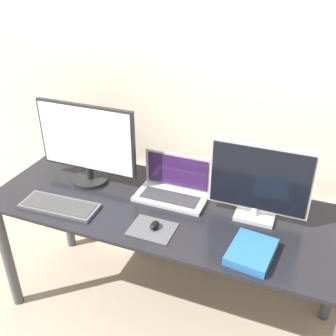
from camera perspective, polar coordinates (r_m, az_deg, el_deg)
The scene contains 9 objects.
wall_back at distance 2.15m, azimuth 4.14°, elevation 11.37°, with size 7.00×0.05×2.50m.
desk at distance 2.10m, azimuth -0.03°, elevation -8.47°, with size 1.88×0.70×0.75m.
monitor_left at distance 2.17m, azimuth -11.71°, elevation 3.54°, with size 0.57×0.20×0.46m.
monitor_right at distance 1.89m, azimuth 13.09°, elevation -2.06°, with size 0.48×0.13×0.39m.
laptop at distance 2.09m, azimuth 0.84°, elevation -2.66°, with size 0.37×0.21×0.21m.
keyboard at distance 2.09m, azimuth -15.46°, elevation -5.31°, with size 0.41×0.17×0.02m.
mousepad at distance 1.87m, azimuth -2.26°, elevation -8.86°, with size 0.21×0.17×0.00m.
mouse at distance 1.87m, azimuth -1.94°, elevation -8.30°, with size 0.04×0.06×0.03m.
book at distance 1.76m, azimuth 12.01°, elevation -11.83°, with size 0.20×0.25×0.04m.
Camera 1 is at (0.61, -1.19, 1.91)m, focal length 42.00 mm.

